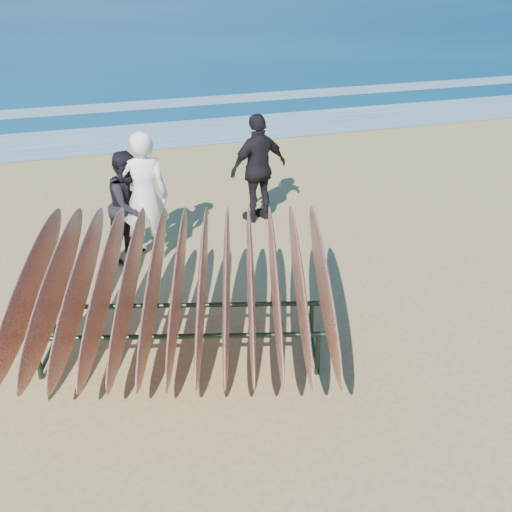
{
  "coord_description": "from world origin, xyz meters",
  "views": [
    {
      "loc": [
        -2.11,
        -5.53,
        4.15
      ],
      "look_at": [
        0.0,
        0.8,
        0.95
      ],
      "focal_mm": 45.0,
      "sensor_mm": 36.0,
      "label": 1
    }
  ],
  "objects_px": {
    "person_white": "(144,197)",
    "person_dark_b": "(259,168)",
    "surfboard_rack": "(178,286)",
    "person_dark_a": "(129,205)"
  },
  "relations": [
    {
      "from": "person_white",
      "to": "person_dark_b",
      "type": "height_order",
      "value": "person_white"
    },
    {
      "from": "surfboard_rack",
      "to": "person_dark_b",
      "type": "relative_size",
      "value": 2.18
    },
    {
      "from": "person_white",
      "to": "person_dark_a",
      "type": "height_order",
      "value": "person_white"
    },
    {
      "from": "person_dark_a",
      "to": "person_dark_b",
      "type": "distance_m",
      "value": 2.37
    },
    {
      "from": "person_white",
      "to": "person_dark_b",
      "type": "relative_size",
      "value": 1.07
    },
    {
      "from": "surfboard_rack",
      "to": "person_dark_b",
      "type": "distance_m",
      "value": 4.22
    },
    {
      "from": "surfboard_rack",
      "to": "person_white",
      "type": "distance_m",
      "value": 2.73
    },
    {
      "from": "person_white",
      "to": "surfboard_rack",
      "type": "bearing_deg",
      "value": 98.6
    },
    {
      "from": "surfboard_rack",
      "to": "person_dark_b",
      "type": "height_order",
      "value": "person_dark_b"
    },
    {
      "from": "person_white",
      "to": "person_dark_b",
      "type": "bearing_deg",
      "value": -145.18
    }
  ]
}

